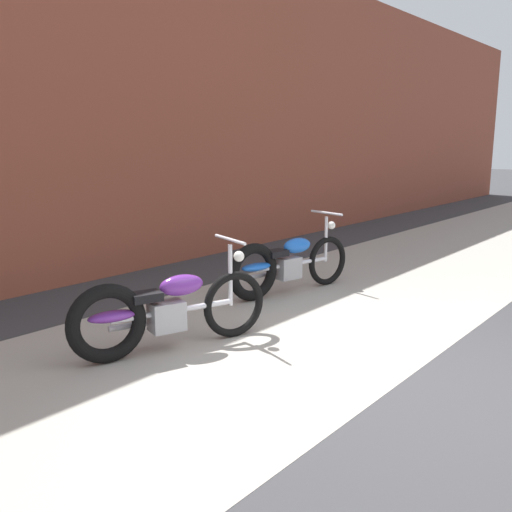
% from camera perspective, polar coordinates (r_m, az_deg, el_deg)
% --- Properties ---
extents(ground_plane, '(80.00, 80.00, 0.00)m').
position_cam_1_polar(ground_plane, '(4.88, 14.80, -12.34)').
color(ground_plane, '#38383A').
extents(sidewalk_slab, '(36.00, 3.50, 0.01)m').
position_cam_1_polar(sidewalk_slab, '(5.77, -1.28, -8.14)').
color(sidewalk_slab, '#9E998E').
rests_on(sidewalk_slab, ground).
extents(brick_building_wall, '(36.00, 0.50, 5.22)m').
position_cam_1_polar(brick_building_wall, '(8.15, -20.72, 15.52)').
color(brick_building_wall, brown).
rests_on(brick_building_wall, ground).
extents(motorcycle_purple, '(1.94, 0.85, 1.03)m').
position_cam_1_polar(motorcycle_purple, '(5.30, -9.93, -5.61)').
color(motorcycle_purple, black).
rests_on(motorcycle_purple, ground).
extents(motorcycle_blue, '(1.98, 0.72, 1.03)m').
position_cam_1_polar(motorcycle_blue, '(7.21, 2.80, -0.86)').
color(motorcycle_blue, black).
rests_on(motorcycle_blue, ground).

